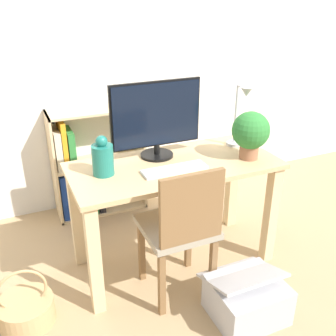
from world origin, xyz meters
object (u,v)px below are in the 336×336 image
(monitor, at_px, (156,117))
(keyboard, at_px, (175,169))
(bookshelf, at_px, (84,172))
(desk_lamp, at_px, (241,111))
(basket, at_px, (26,309))
(chair, at_px, (181,227))
(vase, at_px, (103,158))
(storage_box, at_px, (247,298))
(potted_plant, at_px, (251,132))

(monitor, distance_m, keyboard, 0.35)
(bookshelf, bearing_deg, monitor, -64.46)
(keyboard, bearing_deg, desk_lamp, 16.17)
(desk_lamp, bearing_deg, keyboard, -163.83)
(keyboard, height_order, basket, keyboard)
(chair, distance_m, basket, 0.98)
(keyboard, relative_size, vase, 1.66)
(chair, height_order, bookshelf, chair)
(monitor, distance_m, chair, 0.69)
(bookshelf, bearing_deg, vase, -92.50)
(chair, bearing_deg, monitor, 75.21)
(monitor, xyz_separation_m, basket, (-0.92, -0.32, -0.90))
(keyboard, height_order, desk_lamp, desk_lamp)
(vase, xyz_separation_m, basket, (-0.54, -0.20, -0.74))
(keyboard, distance_m, storage_box, 0.83)
(desk_lamp, bearing_deg, monitor, 170.75)
(monitor, xyz_separation_m, chair, (-0.05, -0.47, -0.50))
(basket, bearing_deg, monitor, 19.17)
(chair, bearing_deg, vase, 124.87)
(desk_lamp, bearing_deg, chair, -147.62)
(potted_plant, xyz_separation_m, chair, (-0.56, -0.21, -0.41))
(monitor, relative_size, potted_plant, 1.94)
(basket, bearing_deg, potted_plant, 2.36)
(keyboard, height_order, chair, chair)
(desk_lamp, xyz_separation_m, potted_plant, (-0.03, -0.17, -0.08))
(keyboard, xyz_separation_m, desk_lamp, (0.54, 0.16, 0.25))
(desk_lamp, distance_m, basket, 1.75)
(monitor, bearing_deg, vase, -161.90)
(vase, relative_size, chair, 0.27)
(basket, bearing_deg, keyboard, 4.59)
(potted_plant, distance_m, chair, 0.73)
(potted_plant, height_order, storage_box, potted_plant)
(monitor, bearing_deg, potted_plant, -26.79)
(monitor, height_order, keyboard, monitor)
(chair, relative_size, bookshelf, 1.00)
(bookshelf, relative_size, basket, 2.46)
(monitor, relative_size, keyboard, 1.48)
(potted_plant, bearing_deg, desk_lamp, 78.78)
(potted_plant, xyz_separation_m, storage_box, (-0.29, -0.51, -0.78))
(desk_lamp, xyz_separation_m, chair, (-0.60, -0.38, -0.50))
(potted_plant, bearing_deg, monitor, 153.21)
(monitor, bearing_deg, desk_lamp, -9.25)
(monitor, height_order, desk_lamp, monitor)
(bookshelf, distance_m, basket, 1.22)
(bookshelf, bearing_deg, chair, -75.97)
(chair, bearing_deg, storage_box, -57.06)
(storage_box, bearing_deg, potted_plant, 60.02)
(monitor, xyz_separation_m, keyboard, (0.01, -0.25, -0.25))
(monitor, relative_size, basket, 1.65)
(keyboard, height_order, vase, vase)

